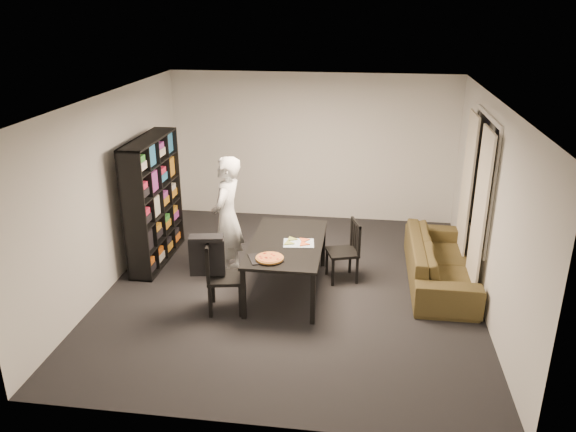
# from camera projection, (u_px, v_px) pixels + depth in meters

# --- Properties ---
(room) EXTENTS (5.01, 5.51, 2.61)m
(room) POSITION_uv_depth(u_px,v_px,m) (292.00, 199.00, 7.35)
(room) COLOR black
(room) RESTS_ON ground
(window_pane) EXTENTS (0.02, 1.40, 1.60)m
(window_pane) POSITION_uv_depth(u_px,v_px,m) (482.00, 178.00, 7.51)
(window_pane) COLOR black
(window_pane) RESTS_ON room
(window_frame) EXTENTS (0.03, 1.52, 1.72)m
(window_frame) POSITION_uv_depth(u_px,v_px,m) (481.00, 178.00, 7.51)
(window_frame) COLOR white
(window_frame) RESTS_ON room
(curtain_left) EXTENTS (0.03, 0.70, 2.25)m
(curtain_left) POSITION_uv_depth(u_px,v_px,m) (479.00, 216.00, 7.17)
(curtain_left) COLOR beige
(curtain_left) RESTS_ON room
(curtain_right) EXTENTS (0.03, 0.70, 2.25)m
(curtain_right) POSITION_uv_depth(u_px,v_px,m) (466.00, 191.00, 8.13)
(curtain_right) COLOR beige
(curtain_right) RESTS_ON room
(bookshelf) EXTENTS (0.35, 1.50, 1.90)m
(bookshelf) POSITION_uv_depth(u_px,v_px,m) (153.00, 201.00, 8.30)
(bookshelf) COLOR black
(bookshelf) RESTS_ON room
(dining_table) EXTENTS (0.96, 1.72, 0.72)m
(dining_table) POSITION_uv_depth(u_px,v_px,m) (287.00, 246.00, 7.50)
(dining_table) COLOR black
(dining_table) RESTS_ON room
(chair_left) EXTENTS (0.51, 0.51, 0.95)m
(chair_left) POSITION_uv_depth(u_px,v_px,m) (218.00, 271.00, 7.05)
(chair_left) COLOR black
(chair_left) RESTS_ON room
(chair_right) EXTENTS (0.51, 0.51, 0.87)m
(chair_right) POSITION_uv_depth(u_px,v_px,m) (348.00, 246.00, 7.87)
(chair_right) COLOR black
(chair_right) RESTS_ON room
(draped_jacket) EXTENTS (0.45, 0.26, 0.53)m
(draped_jacket) POSITION_uv_depth(u_px,v_px,m) (207.00, 254.00, 6.96)
(draped_jacket) COLOR black
(draped_jacket) RESTS_ON chair_left
(person) EXTENTS (0.49, 0.69, 1.76)m
(person) POSITION_uv_depth(u_px,v_px,m) (227.00, 217.00, 7.88)
(person) COLOR silver
(person) RESTS_ON room
(baking_tray) EXTENTS (0.49, 0.45, 0.01)m
(baking_tray) POSITION_uv_depth(u_px,v_px,m) (266.00, 258.00, 7.00)
(baking_tray) COLOR black
(baking_tray) RESTS_ON dining_table
(pepperoni_pizza) EXTENTS (0.35, 0.35, 0.03)m
(pepperoni_pizza) POSITION_uv_depth(u_px,v_px,m) (270.00, 258.00, 6.95)
(pepperoni_pizza) COLOR #9E682E
(pepperoni_pizza) RESTS_ON dining_table
(kitchen_towel) EXTENTS (0.43, 0.34, 0.01)m
(kitchen_towel) POSITION_uv_depth(u_px,v_px,m) (299.00, 243.00, 7.43)
(kitchen_towel) COLOR silver
(kitchen_towel) RESTS_ON dining_table
(pizza_slices) EXTENTS (0.46, 0.42, 0.01)m
(pizza_slices) POSITION_uv_depth(u_px,v_px,m) (297.00, 241.00, 7.46)
(pizza_slices) COLOR #C3873D
(pizza_slices) RESTS_ON dining_table
(sofa) EXTENTS (0.84, 2.16, 0.63)m
(sofa) POSITION_uv_depth(u_px,v_px,m) (440.00, 261.00, 7.84)
(sofa) COLOR #3B3417
(sofa) RESTS_ON room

